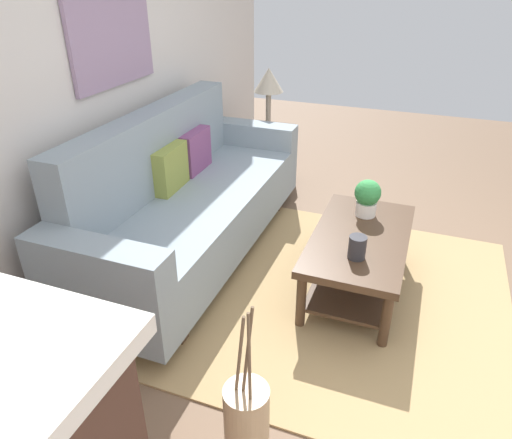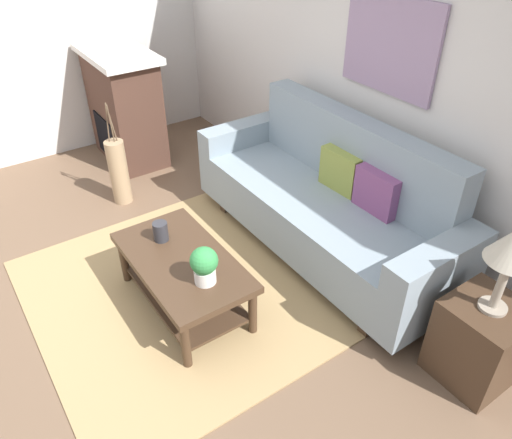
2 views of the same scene
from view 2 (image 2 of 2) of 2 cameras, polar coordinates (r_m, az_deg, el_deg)
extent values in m
plane|color=brown|center=(3.67, -14.76, -10.80)|extent=(9.60, 9.60, 0.00)
cube|color=silver|center=(4.02, 13.64, 16.48)|extent=(5.60, 0.10, 2.70)
cube|color=silver|center=(5.67, -22.72, 20.16)|extent=(0.10, 5.17, 2.70)
cube|color=#A38456|center=(3.79, -7.77, -7.90)|extent=(2.21, 2.18, 0.01)
cube|color=gray|center=(3.98, 7.33, 0.35)|extent=(2.01, 0.84, 0.40)
cube|color=gray|center=(3.93, 11.41, 7.62)|extent=(2.01, 0.20, 0.56)
cube|color=gray|center=(4.68, -1.47, 7.70)|extent=(0.20, 0.84, 0.60)
cube|color=gray|center=(3.37, 19.82, -7.08)|extent=(0.20, 0.84, 0.60)
cube|color=#422D1E|center=(4.71, -0.06, 2.89)|extent=(0.08, 0.74, 0.12)
cube|color=#422D1E|center=(3.69, 16.31, -9.62)|extent=(0.08, 0.74, 0.12)
cube|color=olive|center=(3.90, 9.83, 5.59)|extent=(0.37, 0.14, 0.32)
cube|color=#7A4270|center=(3.68, 13.84, 3.12)|extent=(0.36, 0.12, 0.32)
cube|color=#422D1E|center=(3.41, -8.57, -4.82)|extent=(1.10, 0.60, 0.05)
cube|color=#422D1E|center=(3.59, -8.18, -8.31)|extent=(0.98, 0.50, 0.02)
cylinder|color=#422D1E|center=(3.84, -15.00, -4.67)|extent=(0.06, 0.06, 0.38)
cylinder|color=#422D1E|center=(3.16, -8.14, -14.20)|extent=(0.06, 0.06, 0.38)
cylinder|color=#422D1E|center=(3.97, -8.38, -2.16)|extent=(0.06, 0.06, 0.38)
cylinder|color=#422D1E|center=(3.32, -0.39, -10.62)|extent=(0.06, 0.06, 0.38)
cylinder|color=#2D2D33|center=(3.54, -10.98, -1.36)|extent=(0.11, 0.11, 0.14)
cylinder|color=white|center=(3.16, -5.91, -6.46)|extent=(0.14, 0.14, 0.10)
sphere|color=#338A44|center=(3.08, -6.05, -4.76)|extent=(0.18, 0.18, 0.18)
cube|color=#422D1E|center=(3.31, 24.41, -12.72)|extent=(0.44, 0.44, 0.56)
cylinder|color=gray|center=(3.12, 25.69, -9.07)|extent=(0.16, 0.16, 0.02)
cylinder|color=gray|center=(3.02, 26.47, -6.79)|extent=(0.05, 0.05, 0.35)
cube|color=#472D23|center=(5.46, -14.88, 12.17)|extent=(0.90, 0.50, 1.10)
cube|color=black|center=(5.48, -16.96, 9.05)|extent=(0.52, 0.02, 0.44)
cube|color=silver|center=(5.27, -15.86, 17.97)|extent=(1.02, 0.58, 0.06)
cylinder|color=tan|center=(4.75, -15.60, 5.29)|extent=(0.17, 0.17, 0.62)
cylinder|color=brown|center=(4.52, -16.48, 10.58)|extent=(0.05, 0.03, 0.36)
cylinder|color=brown|center=(4.55, -16.41, 10.76)|extent=(0.02, 0.05, 0.36)
cylinder|color=brown|center=(4.54, -16.82, 10.64)|extent=(0.04, 0.03, 0.36)
cube|color=gray|center=(3.80, 15.22, 18.89)|extent=(0.84, 0.03, 0.67)
camera|label=1|loc=(5.19, -28.76, 24.74)|focal=32.92mm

